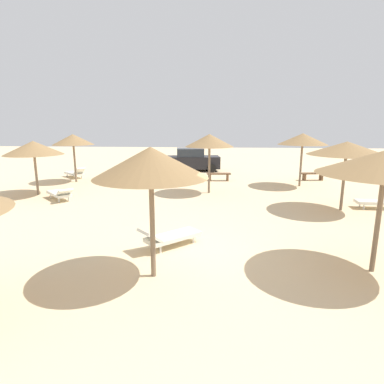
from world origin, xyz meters
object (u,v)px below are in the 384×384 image
Objects in this scene: lounger_4 at (60,193)px; parked_car at (192,160)px; lounger_1 at (381,202)px; lounger_5 at (75,173)px; parasol_8 at (303,139)px; parasol_6 at (209,141)px; parasol_5 at (73,140)px; parasol_0 at (151,163)px; lounger_0 at (169,236)px; parasol_4 at (33,148)px; bench_1 at (219,175)px; bench_0 at (313,175)px; parasol_1 at (347,148)px.

lounger_4 is 0.43× the size of parked_car.
lounger_1 is 1.04× the size of lounger_5.
parked_car is (-6.68, 5.47, -1.87)m from parasol_8.
parasol_6 is 8.08m from parked_car.
parasol_5 is 0.96× the size of parasol_6.
parasol_0 is 1.69× the size of lounger_0.
parasol_0 is 11.19m from parasol_4.
parasol_8 reaches higher than parked_car.
parasol_8 is 5.80m from lounger_1.
lounger_1 is 13.59m from parked_car.
lounger_1 is 1.06× the size of lounger_4.
parked_car is (-2.01, 4.09, 0.48)m from bench_1.
parasol_5 reaches higher than bench_0.
parasol_6 reaches higher than parasol_1.
lounger_5 is at bearing 94.27° from parasol_4.
parasol_5 is at bearing 84.50° from parasol_4.
parasol_5 is (-13.93, 5.46, 0.02)m from parasol_1.
parasol_1 reaches higher than parasol_4.
parasol_8 is at bearing 19.66° from lounger_4.
parasol_6 is at bearing 7.62° from parasol_4.
parasol_1 is 1.71× the size of lounger_4.
lounger_5 reaches higher than bench_1.
parasol_5 is 0.97× the size of parasol_8.
parasol_8 is 14.56m from lounger_5.
parasol_1 reaches higher than lounger_1.
parasol_0 is 9.68m from lounger_4.
lounger_1 is 1.27× the size of bench_1.
parasol_4 is at bearing 172.86° from parasol_1.
lounger_0 is at bearing -88.06° from parked_car.
parasol_8 is (13.87, 3.41, 0.32)m from parasol_4.
lounger_0 is (-6.58, -4.56, -2.26)m from parasol_1.
parasol_6 is 1.97× the size of bench_0.
lounger_1 is 17.70m from lounger_5.
lounger_0 is 11.23m from bench_1.
parasol_6 reaches higher than parasol_4.
bench_0 is 6.01m from bench_1.
lounger_5 is (-0.74, 1.50, -2.28)m from parasol_5.
parasol_4 is 0.97× the size of parasol_5.
bench_0 is (13.53, 6.36, 0.03)m from lounger_4.
bench_1 is (-4.67, 1.38, -2.35)m from parasol_8.
parasol_8 is 1.98× the size of bench_1.
bench_1 is at bearing 137.89° from lounger_1.
lounger_1 is at bearing -42.11° from bench_1.
bench_0 is at bearing 60.88° from parasol_0.
bench_0 is (1.31, 1.99, -2.35)m from parasol_8.
lounger_1 is at bearing 30.62° from lounger_0.
parasol_0 is at bearing -58.59° from parasol_5.
parasol_1 is 1.03× the size of parasol_8.
parasol_8 is (5.20, 2.25, -0.01)m from parasol_6.
lounger_5 is at bearing 172.96° from parasol_8.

